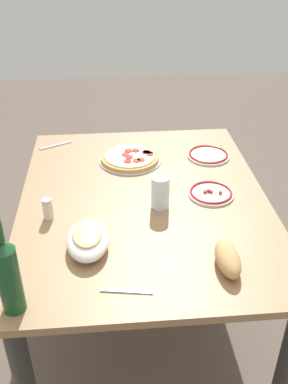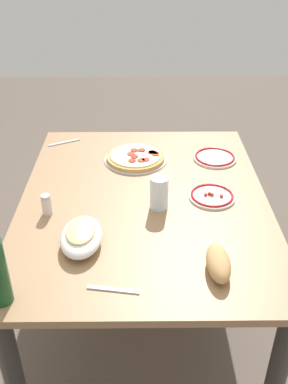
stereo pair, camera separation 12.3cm
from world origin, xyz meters
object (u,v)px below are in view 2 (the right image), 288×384
object	(u,v)px
side_plate_far	(212,196)
dining_table	(144,220)
pepperoni_pizza	(136,157)
water_glass	(159,193)
baked_pasta_dish	(81,235)
bread_loaf	(218,263)
side_plate_near	(215,157)
spice_shaker	(47,205)

from	to	relation	value
side_plate_far	dining_table	bearing A→B (deg)	90.35
pepperoni_pizza	water_glass	size ratio (longest dim) A/B	2.18
baked_pasta_dish	bread_loaf	bearing A→B (deg)	-107.09
pepperoni_pizza	dining_table	bearing A→B (deg)	-173.67
baked_pasta_dish	side_plate_far	xyz separation A→B (m)	(0.31, -0.51, -0.03)
pepperoni_pizza	baked_pasta_dish	world-z (taller)	baked_pasta_dish
water_glass	side_plate_far	distance (m)	0.24
pepperoni_pizza	bread_loaf	world-z (taller)	bread_loaf
dining_table	side_plate_near	size ratio (longest dim) A/B	6.38
water_glass	side_plate_far	xyz separation A→B (m)	(0.07, -0.23, -0.06)
dining_table	side_plate_near	distance (m)	0.50
pepperoni_pizza	spice_shaker	distance (m)	0.57
pepperoni_pizza	side_plate_far	size ratio (longest dim) A/B	1.57
water_glass	spice_shaker	world-z (taller)	water_glass
dining_table	bread_loaf	world-z (taller)	bread_loaf
dining_table	baked_pasta_dish	size ratio (longest dim) A/B	5.52
pepperoni_pizza	bread_loaf	distance (m)	0.83
side_plate_near	side_plate_far	size ratio (longest dim) A/B	1.07
baked_pasta_dish	side_plate_far	distance (m)	0.60
side_plate_near	baked_pasta_dish	bearing A→B (deg)	138.54
baked_pasta_dish	spice_shaker	world-z (taller)	spice_shaker
dining_table	baked_pasta_dish	world-z (taller)	baked_pasta_dish
dining_table	side_plate_far	size ratio (longest dim) A/B	6.85
dining_table	side_plate_near	bearing A→B (deg)	-45.20
baked_pasta_dish	side_plate_far	bearing A→B (deg)	-59.11
baked_pasta_dish	spice_shaker	distance (m)	0.25
baked_pasta_dish	water_glass	bearing A→B (deg)	-50.49
pepperoni_pizza	baked_pasta_dish	bearing A→B (deg)	163.58
pepperoni_pizza	side_plate_far	xyz separation A→B (m)	(-0.34, -0.32, -0.01)
dining_table	side_plate_far	distance (m)	0.31
pepperoni_pizza	side_plate_far	distance (m)	0.47
side_plate_near	bread_loaf	size ratio (longest dim) A/B	1.11
water_glass	spice_shaker	size ratio (longest dim) A/B	1.59
side_plate_near	side_plate_far	xyz separation A→B (m)	(-0.34, 0.06, 0.00)
spice_shaker	side_plate_far	bearing A→B (deg)	-80.50
pepperoni_pizza	water_glass	world-z (taller)	water_glass
side_plate_near	bread_loaf	xyz separation A→B (m)	(-0.79, 0.11, 0.03)
side_plate_near	spice_shaker	size ratio (longest dim) A/B	2.39
dining_table	spice_shaker	world-z (taller)	spice_shaker
dining_table	pepperoni_pizza	world-z (taller)	pepperoni_pizza
side_plate_near	pepperoni_pizza	bearing A→B (deg)	91.19
water_glass	side_plate_near	world-z (taller)	water_glass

